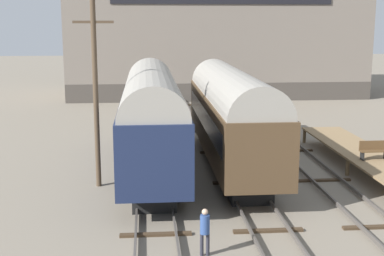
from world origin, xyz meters
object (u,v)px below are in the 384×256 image
object	(u,v)px
utility_pole	(96,92)
person_worker	(205,228)
train_car_brown	(231,112)
bench	(374,150)
train_car_navy	(152,114)

from	to	relation	value
utility_pole	person_worker	bearing A→B (deg)	-62.69
train_car_brown	bench	distance (m)	7.30
bench	person_worker	size ratio (longest dim) A/B	0.86
bench	utility_pole	size ratio (longest dim) A/B	0.16
train_car_brown	person_worker	size ratio (longest dim) A/B	9.41
bench	person_worker	bearing A→B (deg)	-138.68
person_worker	utility_pole	world-z (taller)	utility_pole
train_car_brown	person_worker	world-z (taller)	train_car_brown
train_car_brown	bench	bearing A→B (deg)	-21.70
train_car_navy	utility_pole	xyz separation A→B (m)	(-2.55, -2.21, 1.44)
train_car_navy	train_car_brown	xyz separation A→B (m)	(4.13, 0.51, -0.06)
train_car_navy	person_worker	bearing A→B (deg)	-81.19
train_car_navy	bench	world-z (taller)	train_car_navy
train_car_navy	train_car_brown	distance (m)	4.16
bench	person_worker	distance (m)	12.24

